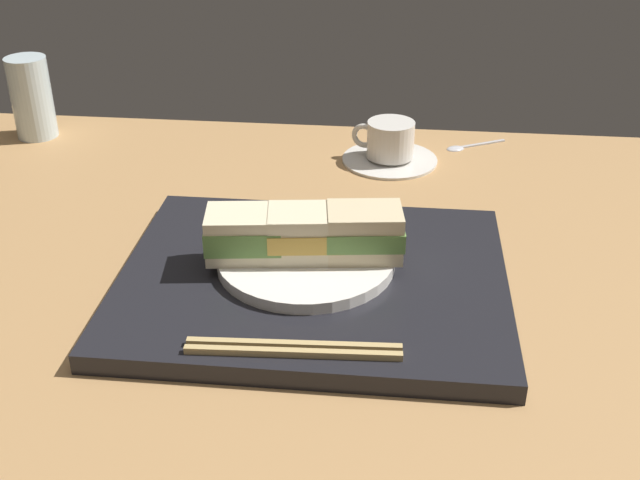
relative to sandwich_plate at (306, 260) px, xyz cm
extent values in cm
cube|color=tan|center=(6.25, -2.54, -4.31)|extent=(140.00, 100.00, 3.00)
cube|color=black|center=(0.97, -1.53, -1.73)|extent=(41.38, 33.58, 2.16)
cylinder|color=white|center=(0.00, 0.00, 0.00)|extent=(19.31, 19.31, 1.30)
cube|color=beige|center=(-6.56, -0.75, 1.28)|extent=(8.54, 6.54, 1.27)
cube|color=#669347|center=(-6.56, -0.75, 3.23)|extent=(8.75, 6.77, 2.63)
cube|color=beige|center=(-6.56, -0.75, 5.18)|extent=(8.54, 6.54, 1.27)
cube|color=beige|center=(0.00, 0.00, 1.45)|extent=(8.54, 6.54, 1.60)
cube|color=gold|center=(0.00, 0.00, 3.28)|extent=(8.68, 6.79, 2.06)
cube|color=beige|center=(0.00, 0.00, 5.11)|extent=(8.54, 6.54, 1.60)
cube|color=beige|center=(6.56, 0.75, 1.47)|extent=(8.54, 6.54, 1.64)
cube|color=#669347|center=(6.56, 0.75, 3.36)|extent=(8.86, 6.81, 2.13)
cube|color=beige|center=(6.56, 0.75, 5.25)|extent=(8.54, 6.54, 1.64)
cube|color=tan|center=(0.75, -16.13, -0.30)|extent=(20.06, 1.73, 0.70)
cube|color=tan|center=(0.69, -14.95, -0.30)|extent=(20.06, 1.73, 0.70)
cylinder|color=silver|center=(8.23, 34.23, -2.41)|extent=(13.94, 13.94, 0.80)
cylinder|color=silver|center=(8.23, 34.23, 0.61)|extent=(6.87, 6.87, 5.24)
cylinder|color=black|center=(8.23, 34.23, 2.83)|extent=(6.32, 6.32, 0.40)
torus|color=silver|center=(4.32, 35.19, 0.61)|extent=(3.82, 1.67, 3.74)
cylinder|color=silver|center=(-47.16, 38.35, 3.47)|extent=(6.21, 6.21, 12.55)
cube|color=silver|center=(21.89, 41.79, -2.56)|extent=(7.94, 4.50, 0.50)
ellipsoid|color=silver|center=(18.03, 39.77, -2.41)|extent=(3.41, 3.07, 0.80)
camera|label=1|loc=(9.31, -73.85, 44.26)|focal=44.69mm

